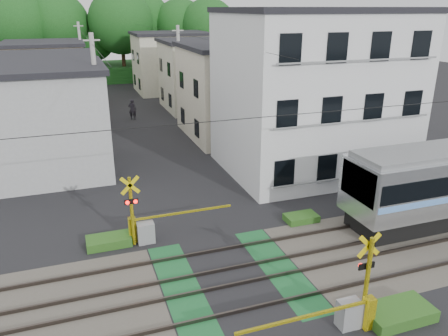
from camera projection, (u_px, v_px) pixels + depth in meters
name	position (u px, v px, depth m)	size (l,w,h in m)	color
ground	(232.00, 278.00, 15.92)	(120.00, 120.00, 0.00)	black
track_bed	(232.00, 277.00, 15.91)	(120.00, 120.00, 0.14)	#47423A
crossing_signal_near	(353.00, 308.00, 13.24)	(4.74, 0.65, 3.09)	yellow
crossing_signal_far	(143.00, 227.00, 18.11)	(4.74, 0.65, 3.09)	yellow
apartment_block	(313.00, 92.00, 25.36)	(10.20, 8.36, 9.30)	white
houses_row	(131.00, 82.00, 37.83)	(22.07, 31.35, 6.80)	#A9ACAE
tree_hill	(103.00, 35.00, 57.00)	(40.00, 13.56, 11.67)	#1B501A
catenary	(380.00, 164.00, 16.54)	(60.00, 5.04, 7.00)	#2D2D33
utility_poles	(119.00, 77.00, 34.56)	(7.90, 42.00, 8.00)	#A5A5A0
pedestrian	(132.00, 109.00, 38.19)	(0.66, 0.43, 1.80)	#26222B
weed_patches	(277.00, 266.00, 16.32)	(10.25, 8.80, 0.40)	#2D5E1E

